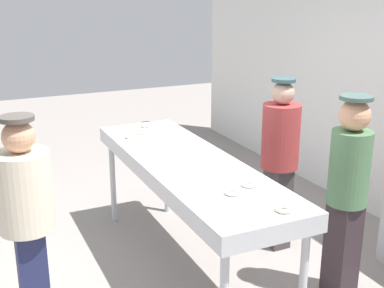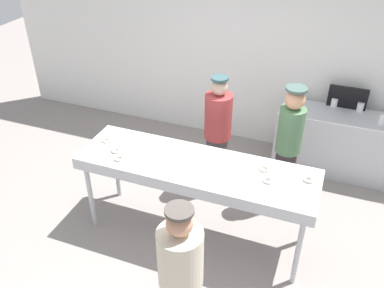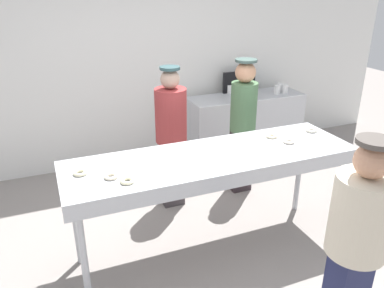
{
  "view_description": "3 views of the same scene",
  "coord_description": "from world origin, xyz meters",
  "px_view_note": "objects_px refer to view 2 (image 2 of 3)",
  "views": [
    {
      "loc": [
        3.52,
        -1.61,
        2.35
      ],
      "look_at": [
        -0.29,
        0.18,
        1.04
      ],
      "focal_mm": 47.21,
      "sensor_mm": 36.0,
      "label": 1
    },
    {
      "loc": [
        1.21,
        -3.3,
        3.55
      ],
      "look_at": [
        -0.13,
        0.24,
        1.09
      ],
      "focal_mm": 38.49,
      "sensor_mm": 36.0,
      "label": 2
    },
    {
      "loc": [
        -1.3,
        -2.73,
        2.39
      ],
      "look_at": [
        -0.09,
        0.26,
        1.02
      ],
      "focal_mm": 35.85,
      "sensor_mm": 36.0,
      "label": 3
    }
  ],
  "objects_px": {
    "worker_baker": "(289,142)",
    "customer_waiting": "(181,274)",
    "paper_cup_3": "(334,102)",
    "menu_display": "(348,98)",
    "sugar_donut_0": "(119,158)",
    "sugar_donut_3": "(116,150)",
    "sugar_donut_5": "(107,140)",
    "worker_assistant": "(218,129)",
    "paper_cup_1": "(360,107)",
    "fryer_conveyor": "(196,170)",
    "sugar_donut_2": "(264,169)",
    "prep_counter": "(338,143)",
    "paper_cup_4": "(382,120)",
    "sugar_donut_1": "(309,179)",
    "sugar_donut_4": "(268,180)"
  },
  "relations": [
    {
      "from": "sugar_donut_1",
      "to": "paper_cup_4",
      "type": "xyz_separation_m",
      "value": [
        0.71,
        1.67,
        -0.07
      ]
    },
    {
      "from": "sugar_donut_0",
      "to": "paper_cup_4",
      "type": "bearing_deg",
      "value": 37.12
    },
    {
      "from": "sugar_donut_2",
      "to": "sugar_donut_5",
      "type": "height_order",
      "value": "same"
    },
    {
      "from": "sugar_donut_4",
      "to": "worker_baker",
      "type": "xyz_separation_m",
      "value": [
        0.06,
        0.97,
        -0.12
      ]
    },
    {
      "from": "sugar_donut_0",
      "to": "sugar_donut_2",
      "type": "bearing_deg",
      "value": 13.77
    },
    {
      "from": "sugar_donut_3",
      "to": "paper_cup_4",
      "type": "xyz_separation_m",
      "value": [
        2.76,
        1.9,
        -0.07
      ]
    },
    {
      "from": "sugar_donut_1",
      "to": "paper_cup_4",
      "type": "bearing_deg",
      "value": 66.87
    },
    {
      "from": "sugar_donut_1",
      "to": "paper_cup_3",
      "type": "height_order",
      "value": "sugar_donut_1"
    },
    {
      "from": "sugar_donut_1",
      "to": "menu_display",
      "type": "xyz_separation_m",
      "value": [
        0.26,
        1.98,
        0.02
      ]
    },
    {
      "from": "prep_counter",
      "to": "paper_cup_3",
      "type": "distance_m",
      "value": 0.57
    },
    {
      "from": "fryer_conveyor",
      "to": "worker_baker",
      "type": "relative_size",
      "value": 1.6
    },
    {
      "from": "worker_baker",
      "to": "paper_cup_1",
      "type": "xyz_separation_m",
      "value": [
        0.76,
        1.13,
        0.06
      ]
    },
    {
      "from": "worker_baker",
      "to": "sugar_donut_5",
      "type": "bearing_deg",
      "value": 8.58
    },
    {
      "from": "paper_cup_3",
      "to": "sugar_donut_3",
      "type": "bearing_deg",
      "value": -134.43
    },
    {
      "from": "paper_cup_3",
      "to": "sugar_donut_4",
      "type": "bearing_deg",
      "value": -102.7
    },
    {
      "from": "sugar_donut_1",
      "to": "paper_cup_4",
      "type": "relative_size",
      "value": 0.91
    },
    {
      "from": "sugar_donut_0",
      "to": "sugar_donut_3",
      "type": "xyz_separation_m",
      "value": [
        -0.1,
        0.12,
        0.0
      ]
    },
    {
      "from": "fryer_conveyor",
      "to": "sugar_donut_2",
      "type": "bearing_deg",
      "value": 12.75
    },
    {
      "from": "worker_baker",
      "to": "customer_waiting",
      "type": "distance_m",
      "value": 2.31
    },
    {
      "from": "sugar_donut_2",
      "to": "prep_counter",
      "type": "xyz_separation_m",
      "value": [
        0.71,
        1.73,
        -0.58
      ]
    },
    {
      "from": "worker_assistant",
      "to": "sugar_donut_3",
      "type": "bearing_deg",
      "value": 38.32
    },
    {
      "from": "sugar_donut_2",
      "to": "sugar_donut_4",
      "type": "xyz_separation_m",
      "value": [
        0.08,
        -0.18,
        0.0
      ]
    },
    {
      "from": "prep_counter",
      "to": "worker_assistant",
      "type": "bearing_deg",
      "value": -147.14
    },
    {
      "from": "sugar_donut_0",
      "to": "sugar_donut_5",
      "type": "relative_size",
      "value": 1.0
    },
    {
      "from": "sugar_donut_2",
      "to": "menu_display",
      "type": "relative_size",
      "value": 0.21
    },
    {
      "from": "sugar_donut_2",
      "to": "paper_cup_4",
      "type": "relative_size",
      "value": 0.91
    },
    {
      "from": "sugar_donut_0",
      "to": "sugar_donut_1",
      "type": "height_order",
      "value": "same"
    },
    {
      "from": "worker_baker",
      "to": "menu_display",
      "type": "relative_size",
      "value": 3.15
    },
    {
      "from": "sugar_donut_5",
      "to": "paper_cup_4",
      "type": "distance_m",
      "value": 3.45
    },
    {
      "from": "sugar_donut_2",
      "to": "sugar_donut_3",
      "type": "xyz_separation_m",
      "value": [
        -1.6,
        -0.25,
        0.0
      ]
    },
    {
      "from": "sugar_donut_2",
      "to": "fryer_conveyor",
      "type": "bearing_deg",
      "value": -167.25
    },
    {
      "from": "sugar_donut_1",
      "to": "sugar_donut_3",
      "type": "bearing_deg",
      "value": -173.63
    },
    {
      "from": "worker_baker",
      "to": "paper_cup_1",
      "type": "relative_size",
      "value": 13.42
    },
    {
      "from": "fryer_conveyor",
      "to": "worker_baker",
      "type": "distance_m",
      "value": 1.26
    },
    {
      "from": "fryer_conveyor",
      "to": "sugar_donut_5",
      "type": "bearing_deg",
      "value": 177.07
    },
    {
      "from": "sugar_donut_5",
      "to": "worker_assistant",
      "type": "height_order",
      "value": "worker_assistant"
    },
    {
      "from": "sugar_donut_2",
      "to": "prep_counter",
      "type": "bearing_deg",
      "value": 67.77
    },
    {
      "from": "sugar_donut_2",
      "to": "prep_counter",
      "type": "height_order",
      "value": "sugar_donut_2"
    },
    {
      "from": "sugar_donut_1",
      "to": "sugar_donut_5",
      "type": "bearing_deg",
      "value": -177.97
    },
    {
      "from": "fryer_conveyor",
      "to": "prep_counter",
      "type": "bearing_deg",
      "value": 53.4
    },
    {
      "from": "sugar_donut_0",
      "to": "sugar_donut_3",
      "type": "height_order",
      "value": "same"
    },
    {
      "from": "worker_assistant",
      "to": "paper_cup_1",
      "type": "relative_size",
      "value": 13.3
    },
    {
      "from": "sugar_donut_5",
      "to": "paper_cup_3",
      "type": "distance_m",
      "value": 3.13
    },
    {
      "from": "worker_assistant",
      "to": "sugar_donut_4",
      "type": "bearing_deg",
      "value": 118.1
    },
    {
      "from": "sugar_donut_0",
      "to": "paper_cup_1",
      "type": "relative_size",
      "value": 0.91
    },
    {
      "from": "sugar_donut_1",
      "to": "sugar_donut_2",
      "type": "bearing_deg",
      "value": 177.42
    },
    {
      "from": "sugar_donut_3",
      "to": "worker_baker",
      "type": "relative_size",
      "value": 0.07
    },
    {
      "from": "paper_cup_3",
      "to": "menu_display",
      "type": "xyz_separation_m",
      "value": [
        0.15,
        0.01,
        0.09
      ]
    },
    {
      "from": "sugar_donut_0",
      "to": "prep_counter",
      "type": "bearing_deg",
      "value": 43.57
    },
    {
      "from": "customer_waiting",
      "to": "menu_display",
      "type": "relative_size",
      "value": 3.12
    }
  ]
}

